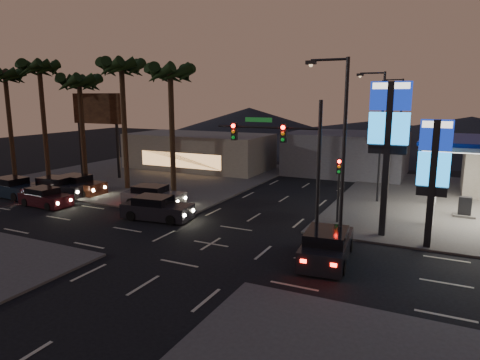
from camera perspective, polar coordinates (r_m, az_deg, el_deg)
The scene contains 27 objects.
ground at distance 24.42m, azimuth -3.90°, elevation -8.49°, with size 140.00×140.00×0.00m, color black.
corner_lot_nw at distance 45.97m, azimuth -11.43°, elevation 0.67°, with size 24.00×24.00×0.12m, color #47443F.
pylon_sign_tall at distance 25.70m, azimuth 19.21°, elevation 6.51°, with size 2.20×0.35×9.00m.
pylon_sign_short at distance 24.72m, azimuth 24.43°, elevation 1.92°, with size 1.60×0.35×7.00m.
traffic_signal_mast at distance 23.45m, azimuth 6.39°, elevation 3.81°, with size 6.10×0.39×8.00m.
pedestal_signal at distance 28.09m, azimuth 13.05°, elevation 0.02°, with size 0.32×0.39×4.30m.
streetlight_near at distance 21.62m, azimuth 13.17°, elevation 4.28°, with size 2.14×0.25×10.00m.
streetlight_mid at distance 34.37m, azimuth 18.00°, elevation 6.43°, with size 2.14×0.25×10.00m.
streetlight_far at distance 48.25m, azimuth 20.35°, elevation 7.45°, with size 2.14×0.25×10.00m.
palm_a at distance 35.90m, azimuth -9.25°, elevation 12.93°, with size 4.41×4.41×10.86m.
palm_b at distance 38.98m, azimuth -15.48°, elevation 13.31°, with size 4.41×4.41×11.46m.
palm_c at distance 42.38m, azimuth -20.61°, elevation 11.33°, with size 4.41×4.41×10.26m.
palm_d at distance 46.15m, azimuth -25.13°, elevation 12.49°, with size 4.41×4.41×11.66m.
palm_e at distance 50.07m, azimuth -28.79°, elevation 11.36°, with size 4.41×4.41×11.06m.
billboard at distance 45.95m, azimuth -18.54°, elevation 8.19°, with size 6.00×0.30×8.50m.
building_far_west at distance 49.47m, azimuth -5.46°, elevation 3.83°, with size 16.00×8.00×4.00m, color #726B5B.
building_far_mid at distance 47.30m, azimuth 14.04°, elevation 3.47°, with size 12.00×9.00×4.40m, color #4C4C51.
hill_left at distance 88.04m, azimuth 1.25°, elevation 7.66°, with size 40.00×40.00×6.00m, color black.
hill_right at distance 80.24m, azimuth 28.36°, elevation 5.67°, with size 50.00×50.00×5.00m, color black.
hill_center at distance 81.02m, azimuth 17.65°, elevation 6.15°, with size 60.00×60.00×4.00m, color black.
car_lane_a_front at distance 29.46m, azimuth -11.07°, elevation -3.77°, with size 4.95×2.47×1.56m.
car_lane_a_mid at distance 35.62m, azimuth -24.56°, elevation -2.15°, with size 4.38×2.04×1.40m.
car_lane_a_rear at distance 40.06m, azimuth -27.99°, elevation -0.93°, with size 5.04×2.37×1.60m.
car_lane_b_front at distance 33.13m, azimuth -11.50°, elevation -2.16°, with size 4.91×2.46×1.55m.
car_lane_b_mid at distance 38.60m, azimuth -23.07°, elevation -0.92°, with size 5.11×2.54×1.62m.
car_lane_b_rear at distance 38.99m, azimuth -20.88°, elevation -0.65°, with size 4.99×2.16×1.61m.
suv_station at distance 22.16m, azimuth 11.49°, elevation -8.63°, with size 2.57×5.20×1.67m.
Camera 1 is at (11.46, -19.97, 8.14)m, focal length 32.00 mm.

